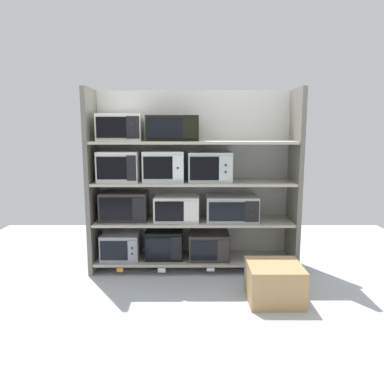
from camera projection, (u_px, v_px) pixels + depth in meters
ground at (192, 309)px, 3.49m from camera, size 6.23×6.00×0.02m
back_panel at (192, 178)px, 4.58m from camera, size 2.43×0.04×2.05m
upright_left at (91, 182)px, 4.30m from camera, size 0.05×0.50×2.05m
upright_right at (293, 181)px, 4.31m from camera, size 0.05×0.50×2.05m
shelf_0 at (192, 259)px, 4.46m from camera, size 2.23×0.50×0.03m
microwave_0 at (120, 245)px, 4.42m from camera, size 0.43×0.41×0.30m
microwave_1 at (163, 244)px, 4.42m from camera, size 0.42×0.34×0.33m
microwave_2 at (207, 245)px, 4.43m from camera, size 0.46×0.41×0.30m
price_tag_0 at (118, 270)px, 4.21m from camera, size 0.07×0.00×0.04m
price_tag_1 at (160, 270)px, 4.21m from camera, size 0.08×0.00×0.05m
price_tag_2 at (209, 270)px, 4.21m from camera, size 0.09×0.00×0.04m
shelf_1 at (192, 221)px, 4.38m from camera, size 2.23×0.50×0.03m
microwave_3 at (123, 206)px, 4.35m from camera, size 0.53×0.36×0.33m
microwave_4 at (175, 208)px, 4.35m from camera, size 0.50×0.38×0.28m
microwave_5 at (230, 208)px, 4.36m from camera, size 0.58×0.44×0.29m
shelf_2 at (192, 182)px, 4.31m from camera, size 2.23×0.50×0.03m
microwave_6 at (118, 166)px, 4.27m from camera, size 0.45×0.43×0.34m
microwave_7 at (162, 166)px, 4.27m from camera, size 0.45×0.39×0.34m
microwave_8 at (208, 167)px, 4.28m from camera, size 0.48×0.44×0.33m
shelf_3 at (192, 142)px, 4.23m from camera, size 2.23×0.50×0.03m
microwave_9 at (118, 127)px, 4.20m from camera, size 0.49×0.34×0.30m
microwave_10 at (171, 128)px, 4.20m from camera, size 0.57×0.34×0.28m
shipping_carton at (273, 282)px, 3.62m from camera, size 0.50×0.50×0.36m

